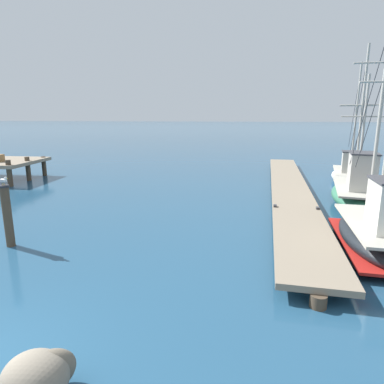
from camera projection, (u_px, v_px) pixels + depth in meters
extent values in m
cube|color=gray|center=(290.00, 188.00, 17.24)|extent=(3.16, 21.36, 0.16)
cylinder|color=#4C3D2D|center=(318.00, 301.00, 7.17)|extent=(0.36, 0.36, 0.29)
cylinder|color=#4C3D2D|center=(298.00, 224.00, 12.23)|extent=(0.36, 0.36, 0.29)
cylinder|color=#4C3D2D|center=(289.00, 192.00, 17.29)|extent=(0.36, 0.36, 0.29)
cylinder|color=#4C3D2D|center=(285.00, 174.00, 22.36)|extent=(0.36, 0.36, 0.29)
cylinder|color=#4C3D2D|center=(282.00, 163.00, 27.42)|extent=(0.36, 0.36, 0.29)
cube|color=#333338|center=(275.00, 206.00, 13.33)|extent=(0.13, 0.21, 0.08)
cube|color=#333338|center=(318.00, 208.00, 13.00)|extent=(0.13, 0.21, 0.08)
ellipsoid|color=#337556|center=(357.00, 195.00, 15.24)|extent=(3.12, 5.74, 0.89)
cube|color=#B2AD9E|center=(358.00, 187.00, 15.15)|extent=(2.77, 5.16, 0.08)
cube|color=#B7B2A8|center=(362.00, 172.00, 14.22)|extent=(1.27, 1.62, 1.52)
cube|color=#3D3D42|center=(364.00, 153.00, 14.04)|extent=(1.37, 1.75, 0.06)
cylinder|color=#B2ADA3|center=(363.00, 131.00, 14.85)|extent=(0.11, 0.11, 4.81)
cylinder|color=#B2ADA3|center=(365.00, 117.00, 14.71)|extent=(1.90, 0.42, 0.06)
cylinder|color=#333338|center=(360.00, 125.00, 15.99)|extent=(0.50, 2.46, 3.56)
cylinder|color=#B2ADA3|center=(362.00, 114.00, 15.81)|extent=(0.11, 0.11, 6.24)
cylinder|color=#B2ADA3|center=(363.00, 105.00, 15.71)|extent=(1.90, 0.42, 0.06)
cylinder|color=#333338|center=(358.00, 108.00, 17.29)|extent=(0.64, 3.19, 4.62)
ellipsoid|color=silver|center=(350.00, 176.00, 20.51)|extent=(3.05, 5.14, 0.70)
cube|color=#B2AD9E|center=(351.00, 171.00, 20.44)|extent=(2.71, 4.62, 0.08)
cube|color=#B7B2A8|center=(353.00, 162.00, 19.64)|extent=(1.33, 1.22, 1.18)
cube|color=#3D3D42|center=(354.00, 152.00, 19.50)|extent=(1.44, 1.31, 0.06)
cylinder|color=#B2ADA3|center=(356.00, 118.00, 19.95)|extent=(0.11, 0.11, 6.26)
cylinder|color=#B2ADA3|center=(357.00, 106.00, 19.80)|extent=(1.87, 0.45, 0.06)
cylinder|color=#333338|center=(354.00, 112.00, 21.42)|extent=(0.69, 3.18, 4.63)
ellipsoid|color=black|center=(378.00, 237.00, 10.07)|extent=(2.37, 4.78, 0.88)
cube|color=#B2AD9E|center=(380.00, 224.00, 9.98)|extent=(2.09, 4.30, 0.08)
cube|color=#B21E19|center=(378.00, 243.00, 10.11)|extent=(2.38, 4.69, 0.08)
cylinder|color=#333338|center=(375.00, 104.00, 11.03)|extent=(0.25, 3.26, 4.64)
cylinder|color=#B2ADA3|center=(380.00, 116.00, 10.50)|extent=(0.11, 0.11, 6.16)
cylinder|color=#333338|center=(367.00, 107.00, 12.01)|extent=(0.24, 3.19, 4.55)
cylinder|color=#4C3D2D|center=(9.00, 173.00, 19.13)|extent=(0.28, 0.28, 1.52)
cylinder|color=#4C3D2D|center=(44.00, 166.00, 22.58)|extent=(0.28, 0.28, 1.29)
cylinder|color=#4C3D2D|center=(28.00, 169.00, 20.85)|extent=(0.28, 0.28, 1.48)
cylinder|color=#4C3D2D|center=(8.00, 216.00, 10.33)|extent=(0.26, 0.26, 1.94)
cylinder|color=#28282D|center=(4.00, 186.00, 10.12)|extent=(0.30, 0.30, 0.06)
cylinder|color=gold|center=(4.00, 184.00, 10.13)|extent=(0.01, 0.01, 0.07)
cylinder|color=gold|center=(3.00, 184.00, 10.09)|extent=(0.01, 0.01, 0.07)
ellipsoid|color=white|center=(3.00, 181.00, 10.09)|extent=(0.30, 0.17, 0.13)
ellipsoid|color=silver|center=(4.00, 180.00, 10.14)|extent=(0.24, 0.07, 0.09)
ellipsoid|color=#383838|center=(1.00, 180.00, 10.17)|extent=(0.07, 0.04, 0.04)
ellipsoid|color=silver|center=(1.00, 181.00, 10.04)|extent=(0.24, 0.07, 0.09)
sphere|color=white|center=(6.00, 178.00, 10.03)|extent=(0.08, 0.08, 0.08)
cone|color=gold|center=(7.00, 178.00, 10.01)|extent=(0.05, 0.03, 0.02)
ellipsoid|color=#6B6051|center=(45.00, 374.00, 4.90)|extent=(0.98, 1.00, 0.67)
ellipsoid|color=gray|center=(35.00, 378.00, 4.78)|extent=(1.13, 1.06, 0.72)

